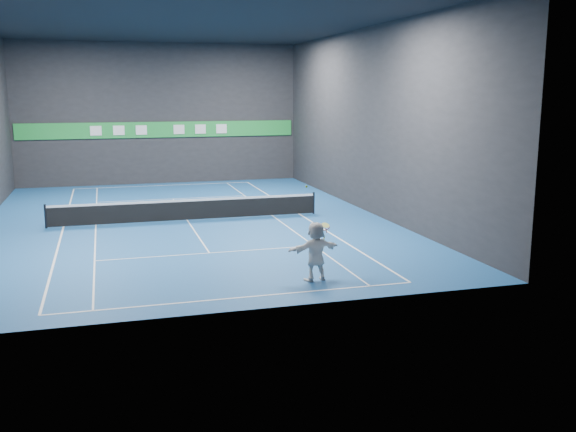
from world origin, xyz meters
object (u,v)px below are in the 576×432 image
object	(u,v)px
tennis_ball	(306,187)
tennis_net	(187,209)
player	(316,251)
tennis_racket	(325,229)

from	to	relation	value
tennis_ball	tennis_net	distance (m)	11.30
player	tennis_ball	bearing A→B (deg)	-23.37
player	tennis_ball	distance (m)	2.09
tennis_ball	player	bearing A→B (deg)	-12.64
tennis_net	player	bearing A→B (deg)	-76.07
player	tennis_ball	xyz separation A→B (m)	(-0.30, 0.07, 2.07)
tennis_ball	tennis_net	xyz separation A→B (m)	(-2.39, 10.76, -2.48)
player	tennis_net	xyz separation A→B (m)	(-2.68, 10.83, -0.41)
tennis_net	tennis_racket	bearing A→B (deg)	-74.41
tennis_racket	tennis_net	bearing A→B (deg)	105.59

